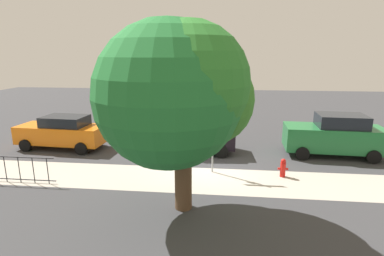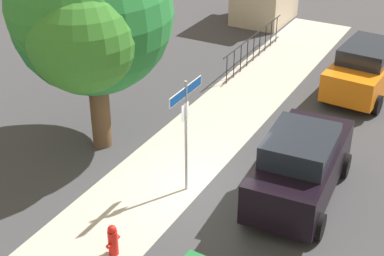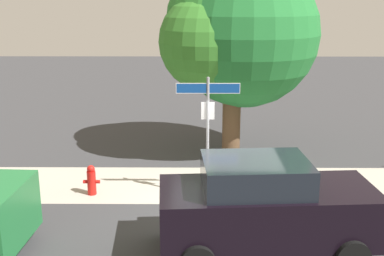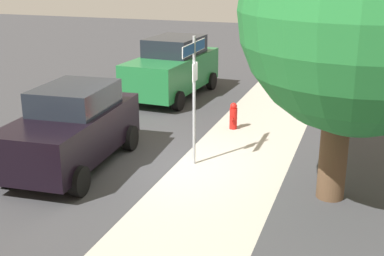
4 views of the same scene
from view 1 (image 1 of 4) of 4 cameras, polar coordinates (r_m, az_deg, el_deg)
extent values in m
plane|color=#38383A|center=(13.72, 2.31, -7.51)|extent=(60.00, 60.00, 0.00)
cube|color=#AEA597|center=(12.81, -7.18, -9.21)|extent=(24.00, 2.60, 0.00)
cylinder|color=#9EA0A5|center=(12.84, 3.90, -1.86)|extent=(0.07, 0.07, 3.05)
cube|color=#144799|center=(12.56, 4.00, 3.68)|extent=(1.49, 0.02, 0.22)
cube|color=white|center=(12.56, 4.00, 3.68)|extent=(1.52, 0.02, 0.25)
cube|color=silver|center=(12.65, 3.95, 1.21)|extent=(0.32, 0.02, 0.42)
cylinder|color=brown|center=(9.93, -1.66, -8.19)|extent=(0.56, 0.56, 2.54)
sphere|color=#36702A|center=(8.89, -7.08, 4.61)|extent=(3.38, 3.38, 3.38)
sphere|color=#217031|center=(9.04, -4.45, 6.13)|extent=(4.44, 4.44, 4.44)
sphere|color=#2D7A2B|center=(8.86, -0.82, 8.35)|extent=(3.62, 3.62, 3.62)
sphere|color=#347828|center=(9.49, 3.00, 5.34)|extent=(2.88, 2.88, 2.88)
cube|color=#1E6C34|center=(16.63, 24.91, -1.72)|extent=(4.74, 2.08, 1.16)
cube|color=black|center=(16.51, 26.15, 1.22)|extent=(2.31, 1.74, 0.62)
cylinder|color=black|center=(15.56, 19.96, -4.50)|extent=(0.65, 0.25, 0.64)
cylinder|color=black|center=(17.29, 18.88, -2.60)|extent=(0.65, 0.25, 0.64)
cylinder|color=black|center=(16.46, 30.85, -4.67)|extent=(0.65, 0.25, 0.64)
cylinder|color=black|center=(18.11, 28.77, -2.86)|extent=(0.65, 0.25, 0.64)
cube|color=black|center=(15.62, 0.24, -1.61)|extent=(4.25, 2.00, 1.02)
cube|color=black|center=(15.42, 1.17, 1.21)|extent=(2.09, 1.65, 0.56)
cylinder|color=black|center=(15.06, -5.26, -4.30)|extent=(0.65, 0.26, 0.64)
cylinder|color=black|center=(16.69, -4.50, -2.45)|extent=(0.65, 0.26, 0.64)
cylinder|color=black|center=(14.96, 5.54, -4.43)|extent=(0.65, 0.26, 0.64)
cylinder|color=black|center=(16.60, 5.22, -2.56)|extent=(0.65, 0.26, 0.64)
cube|color=orange|center=(17.72, -23.19, -1.04)|extent=(4.71, 2.00, 0.93)
cube|color=black|center=(17.41, -22.65, 1.23)|extent=(2.31, 1.64, 0.52)
cylinder|color=black|center=(18.08, -28.68, -2.88)|extent=(0.65, 0.26, 0.64)
cylinder|color=black|center=(19.38, -25.62, -1.49)|extent=(0.65, 0.26, 0.64)
cylinder|color=black|center=(16.34, -20.00, -3.64)|extent=(0.65, 0.26, 0.64)
cylinder|color=black|center=(17.76, -17.32, -2.04)|extent=(0.65, 0.26, 0.64)
cylinder|color=black|center=(13.24, -25.38, -7.28)|extent=(0.03, 0.03, 1.05)
cylinder|color=black|center=(13.56, -27.54, -7.05)|extent=(0.03, 0.03, 1.05)
cylinder|color=black|center=(13.89, -29.59, -6.81)|extent=(0.03, 0.03, 1.05)
cylinder|color=black|center=(14.24, -31.55, -6.59)|extent=(0.03, 0.03, 1.05)
cylinder|color=red|center=(13.26, 16.63, -7.45)|extent=(0.22, 0.22, 0.62)
sphere|color=red|center=(13.13, 16.74, -5.94)|extent=(0.20, 0.20, 0.20)
cylinder|color=red|center=(13.28, 17.33, -7.33)|extent=(0.10, 0.09, 0.09)
cylinder|color=red|center=(13.22, 15.96, -7.33)|extent=(0.10, 0.09, 0.09)
camera|label=2|loc=(21.43, 37.79, 21.11)|focal=54.61mm
camera|label=3|loc=(23.63, 5.94, 13.52)|focal=45.38mm
camera|label=4|loc=(14.19, -46.75, 7.95)|focal=47.72mm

